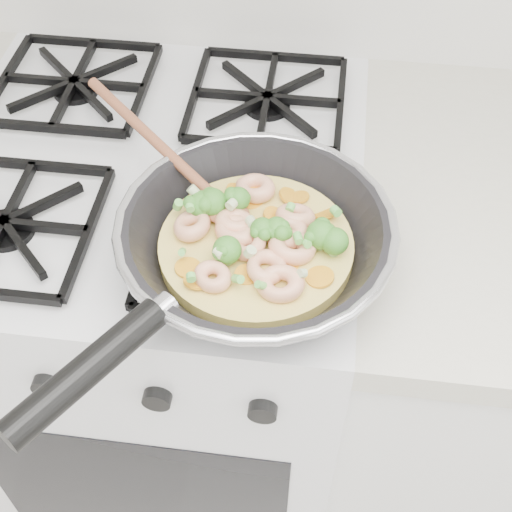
# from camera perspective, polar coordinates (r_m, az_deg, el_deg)

# --- Properties ---
(stove) EXTENTS (0.60, 0.60, 0.92)m
(stove) POSITION_cam_1_polar(r_m,az_deg,el_deg) (1.34, -6.54, -6.80)
(stove) COLOR silver
(stove) RESTS_ON ground
(skillet) EXTENTS (0.41, 0.51, 0.09)m
(skillet) POSITION_cam_1_polar(r_m,az_deg,el_deg) (0.81, -0.28, 1.24)
(skillet) COLOR black
(skillet) RESTS_ON stove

